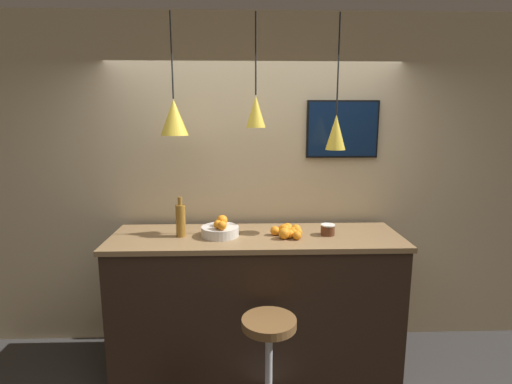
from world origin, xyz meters
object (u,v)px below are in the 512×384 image
object	(u,v)px
bar_stool	(269,349)
spread_jar	(328,230)
fruit_bowl	(220,230)
mounted_tv	(342,129)
juice_bottle	(181,220)

from	to	relation	value
bar_stool	spread_jar	size ratio (longest dim) A/B	6.44
fruit_bowl	mounted_tv	world-z (taller)	mounted_tv
juice_bottle	mounted_tv	xyz separation A→B (m)	(1.35, 0.42, 0.68)
fruit_bowl	juice_bottle	world-z (taller)	juice_bottle
bar_stool	fruit_bowl	distance (m)	0.96
bar_stool	mounted_tv	xyz separation A→B (m)	(0.69, 1.00, 1.44)
fruit_bowl	spread_jar	distance (m)	0.85
fruit_bowl	mounted_tv	size ratio (longest dim) A/B	0.48
fruit_bowl	bar_stool	bearing A→B (deg)	-58.92
juice_bottle	spread_jar	bearing A→B (deg)	0.00
juice_bottle	spread_jar	world-z (taller)	juice_bottle
fruit_bowl	juice_bottle	bearing A→B (deg)	179.05
juice_bottle	bar_stool	bearing A→B (deg)	-41.73
bar_stool	juice_bottle	bearing A→B (deg)	138.27
mounted_tv	spread_jar	bearing A→B (deg)	-114.33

